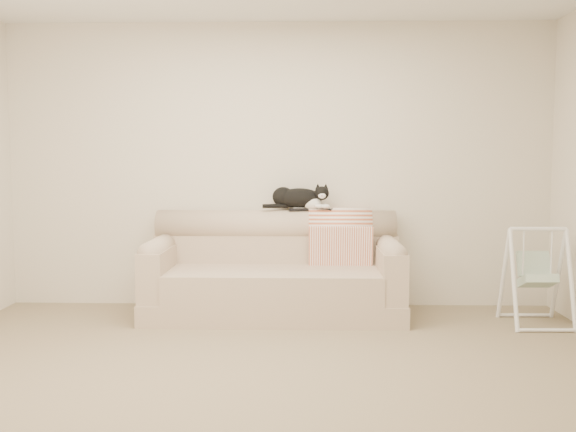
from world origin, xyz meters
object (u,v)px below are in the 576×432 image
object	(u,v)px
remote_b	(323,209)
tuxedo_cat	(299,198)
remote_a	(299,209)
baby_swing	(536,276)
sofa	(275,275)

from	to	relation	value
remote_b	tuxedo_cat	distance (m)	0.24
remote_a	tuxedo_cat	bearing A→B (deg)	91.25
baby_swing	sofa	bearing A→B (deg)	172.30
sofa	remote_b	xyz separation A→B (m)	(0.43, 0.23, 0.56)
remote_b	tuxedo_cat	xyz separation A→B (m)	(-0.22, 0.02, 0.10)
remote_a	remote_b	size ratio (longest dim) A/B	1.06
remote_a	remote_b	world-z (taller)	remote_a
sofa	tuxedo_cat	distance (m)	0.74
sofa	tuxedo_cat	xyz separation A→B (m)	(0.21, 0.25, 0.66)
remote_a	tuxedo_cat	distance (m)	0.10
sofa	remote_b	size ratio (longest dim) A/B	12.61
remote_a	baby_swing	size ratio (longest dim) A/B	0.23
tuxedo_cat	baby_swing	xyz separation A→B (m)	(1.96, -0.54, -0.61)
sofa	baby_swing	world-z (taller)	sofa
tuxedo_cat	remote_a	bearing A→B (deg)	-88.75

